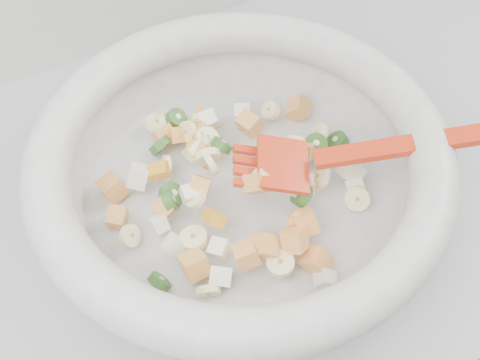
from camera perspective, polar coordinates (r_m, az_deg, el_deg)
mixing_bowl at (r=0.61m, az=0.02°, el=0.88°), size 0.47×0.43×0.13m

